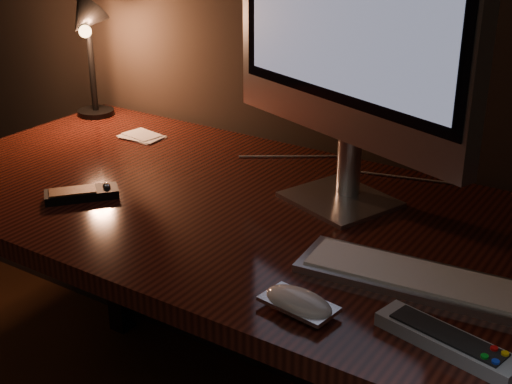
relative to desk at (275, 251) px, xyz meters
The scene contains 9 objects.
desk is the anchor object (origin of this frame).
monitor 0.53m from the desk, 21.07° to the left, with size 0.60×0.25×0.65m.
keyboard 0.46m from the desk, 22.26° to the right, with size 0.45×0.13×0.02m, color silver.
mouse 0.46m from the desk, 53.38° to the right, with size 0.12×0.06×0.02m, color white.
media_remote 0.43m from the desk, 145.87° to the right, with size 0.14×0.15×0.03m.
tv_remote 0.60m from the desk, 33.31° to the right, with size 0.22×0.10×0.03m.
papers 0.53m from the desk, 164.61° to the left, with size 0.11×0.08×0.01m, color white.
desk_lamp 0.82m from the desk, 165.72° to the left, with size 0.16×0.18×0.34m.
cable 0.26m from the desk, 79.49° to the left, with size 0.00×0.00×0.51m, color white.
Camera 1 is at (0.72, 0.76, 1.35)m, focal length 50.00 mm.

